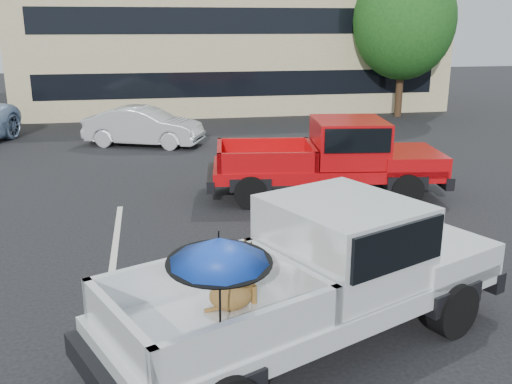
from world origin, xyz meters
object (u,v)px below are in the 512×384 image
tree_right (404,21)px  red_pickup (341,155)px  silver_pickup (328,266)px  silver_sedan (144,126)px  tree_back (293,18)px

tree_right → red_pickup: bearing=-120.2°
silver_pickup → silver_sedan: size_ratio=1.48×
tree_back → silver_pickup: 26.80m
red_pickup → tree_right: bearing=67.6°
tree_right → tree_back: tree_back is taller
tree_right → tree_back: bearing=110.6°
tree_right → silver_pickup: tree_right is taller
tree_back → tree_right: bearing=-69.4°
silver_sedan → tree_back: bearing=-12.0°
silver_pickup → silver_sedan: bearing=76.0°
tree_right → silver_sedan: size_ratio=1.68×
silver_pickup → tree_back: bearing=52.8°
red_pickup → silver_sedan: bearing=131.6°
tree_back → silver_sedan: tree_back is taller
tree_right → silver_pickup: size_ratio=1.13×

